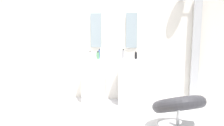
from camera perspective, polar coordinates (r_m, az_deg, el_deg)
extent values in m
cube|color=silver|center=(4.72, 0.52, 6.37)|extent=(4.80, 0.10, 2.60)
cube|color=white|center=(4.66, -4.61, -6.21)|extent=(0.40, 0.40, 0.59)
cylinder|color=white|center=(4.56, -4.68, -0.70)|extent=(0.46, 0.46, 0.31)
cylinder|color=#B7BABF|center=(4.65, -4.32, 2.08)|extent=(0.02, 0.02, 0.10)
cube|color=white|center=(4.54, 4.47, -6.64)|extent=(0.40, 0.40, 0.59)
cylinder|color=white|center=(4.44, 4.55, -0.98)|extent=(0.46, 0.46, 0.31)
cylinder|color=#B7BABF|center=(4.53, 4.73, 1.88)|extent=(0.02, 0.02, 0.10)
cube|color=#8C9EA8|center=(4.72, -4.07, 8.22)|extent=(0.22, 0.03, 0.69)
cube|color=#8C9EA8|center=(4.60, 4.94, 8.19)|extent=(0.22, 0.03, 0.69)
cube|color=#B7BABF|center=(4.64, 20.29, 2.33)|extent=(0.14, 0.08, 2.05)
cylinder|color=#B7BABF|center=(3.59, 16.30, -13.04)|extent=(0.05, 0.05, 0.34)
torus|color=#333338|center=(3.52, 16.45, -10.02)|extent=(1.04, 1.04, 0.49)
cylinder|color=white|center=(4.65, -5.54, 2.13)|extent=(0.05, 0.05, 0.11)
cylinder|color=black|center=(4.64, -5.55, 2.94)|extent=(0.03, 0.03, 0.02)
cylinder|color=black|center=(4.42, 6.03, 1.83)|extent=(0.05, 0.05, 0.12)
cylinder|color=black|center=(4.41, 6.05, 2.75)|extent=(0.03, 0.03, 0.02)
cylinder|color=#59996B|center=(4.41, -3.58, 1.88)|extent=(0.06, 0.06, 0.13)
cylinder|color=black|center=(4.40, -3.59, 2.84)|extent=(0.03, 0.03, 0.02)
cylinder|color=#99999E|center=(4.46, 2.87, 2.22)|extent=(0.05, 0.05, 0.17)
cylinder|color=black|center=(4.45, 2.88, 3.42)|extent=(0.03, 0.03, 0.02)
cylinder|color=#4C72B7|center=(4.46, -3.22, 2.25)|extent=(0.04, 0.04, 0.17)
cylinder|color=black|center=(4.45, -3.23, 3.47)|extent=(0.02, 0.02, 0.02)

